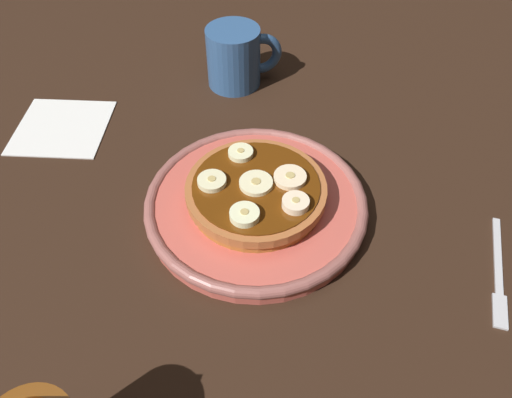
{
  "coord_description": "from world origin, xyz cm",
  "views": [
    {
      "loc": [
        -7.77,
        -33.93,
        39.82
      ],
      "look_at": [
        0.0,
        0.0,
        1.94
      ],
      "focal_mm": 35.17,
      "sensor_mm": 36.0,
      "label": 1
    }
  ],
  "objects": [
    {
      "name": "ground_plane",
      "position": [
        0.0,
        0.0,
        -1.5
      ],
      "size": [
        140.0,
        140.0,
        3.0
      ],
      "primitive_type": "cube",
      "color": "black"
    },
    {
      "name": "plate",
      "position": [
        0.0,
        0.0,
        1.15
      ],
      "size": [
        23.09,
        23.09,
        2.13
      ],
      "color": "#CC594C",
      "rests_on": "ground_plane"
    },
    {
      "name": "pancake_stack",
      "position": [
        -0.25,
        -0.15,
        2.92
      ],
      "size": [
        14.27,
        14.27,
        2.27
      ],
      "color": "#AF662A",
      "rests_on": "plate"
    },
    {
      "name": "banana_slice_0",
      "position": [
        -0.08,
        0.46,
        4.21
      ],
      "size": [
        3.37,
        3.37,
        0.71
      ],
      "color": "#F2E9B7",
      "rests_on": "pancake_stack"
    },
    {
      "name": "banana_slice_1",
      "position": [
        3.51,
        -0.24,
        4.23
      ],
      "size": [
        3.31,
        3.31,
        0.77
      ],
      "color": "#FDE3B7",
      "rests_on": "pancake_stack"
    },
    {
      "name": "banana_slice_2",
      "position": [
        -4.24,
        1.23,
        4.26
      ],
      "size": [
        2.91,
        2.91,
        0.81
      ],
      "color": "beige",
      "rests_on": "pancake_stack"
    },
    {
      "name": "banana_slice_3",
      "position": [
        -0.58,
        4.69,
        4.25
      ],
      "size": [
        2.65,
        2.65,
        0.8
      ],
      "color": "#F1EEB9",
      "rests_on": "pancake_stack"
    },
    {
      "name": "banana_slice_4",
      "position": [
        -1.99,
        -3.89,
        4.33
      ],
      "size": [
        2.85,
        2.85,
        0.96
      ],
      "color": "#F0F1BE",
      "rests_on": "pancake_stack"
    },
    {
      "name": "banana_slice_5",
      "position": [
        3.05,
        -3.59,
        4.37
      ],
      "size": [
        2.64,
        2.64,
        1.04
      ],
      "color": "#FEE4BF",
      "rests_on": "pancake_stack"
    },
    {
      "name": "coffee_mug",
      "position": [
        2.71,
        23.62,
        4.05
      ],
      "size": [
        10.09,
        7.07,
        7.85
      ],
      "color": "#33598C",
      "rests_on": "ground_plane"
    },
    {
      "name": "napkin",
      "position": [
        -20.41,
        18.84,
        0.15
      ],
      "size": [
        13.63,
        13.63,
        0.3
      ],
      "primitive_type": "cube",
      "rotation": [
        0.0,
        0.0,
        -0.28
      ],
      "color": "white",
      "rests_on": "ground_plane"
    },
    {
      "name": "fork",
      "position": [
        20.48,
        -13.12,
        0.25
      ],
      "size": [
        7.2,
        11.82,
        0.5
      ],
      "color": "silver",
      "rests_on": "ground_plane"
    }
  ]
}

